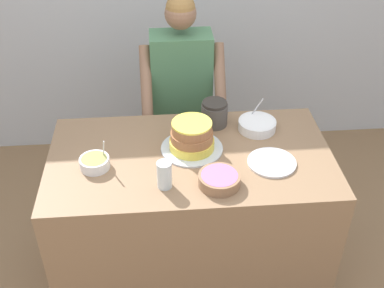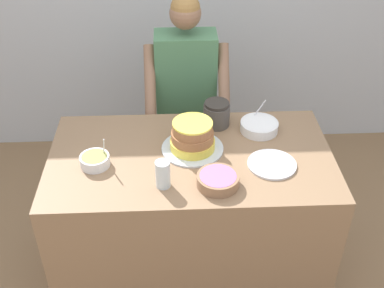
# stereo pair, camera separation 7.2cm
# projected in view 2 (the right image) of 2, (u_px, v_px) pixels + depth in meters

# --- Properties ---
(counter) EXTENTS (1.47, 0.81, 0.94)m
(counter) POSITION_uv_depth(u_px,v_px,m) (191.00, 220.00, 2.75)
(counter) COLOR #8C6B4C
(counter) RESTS_ON ground_plane
(person_baker) EXTENTS (0.51, 0.44, 1.54)m
(person_baker) POSITION_uv_depth(u_px,v_px,m) (186.00, 90.00, 3.05)
(person_baker) COLOR #2D2D38
(person_baker) RESTS_ON ground_plane
(cake) EXTENTS (0.32, 0.32, 0.17)m
(cake) POSITION_uv_depth(u_px,v_px,m) (192.00, 138.00, 2.47)
(cake) COLOR silver
(cake) RESTS_ON counter
(frosting_bowl_white) EXTENTS (0.21, 0.21, 0.15)m
(frosting_bowl_white) POSITION_uv_depth(u_px,v_px,m) (259.00, 126.00, 2.64)
(frosting_bowl_white) COLOR white
(frosting_bowl_white) RESTS_ON counter
(frosting_bowl_olive) EXTENTS (0.15, 0.15, 0.17)m
(frosting_bowl_olive) POSITION_uv_depth(u_px,v_px,m) (95.00, 160.00, 2.39)
(frosting_bowl_olive) COLOR white
(frosting_bowl_olive) RESTS_ON counter
(frosting_bowl_purple) EXTENTS (0.20, 0.20, 0.06)m
(frosting_bowl_purple) POSITION_uv_depth(u_px,v_px,m) (218.00, 180.00, 2.27)
(frosting_bowl_purple) COLOR #936B4C
(frosting_bowl_purple) RESTS_ON counter
(drinking_glass) EXTENTS (0.07, 0.07, 0.14)m
(drinking_glass) POSITION_uv_depth(u_px,v_px,m) (163.00, 174.00, 2.24)
(drinking_glass) COLOR silver
(drinking_glass) RESTS_ON counter
(ceramic_plate) EXTENTS (0.25, 0.25, 0.01)m
(ceramic_plate) POSITION_uv_depth(u_px,v_px,m) (272.00, 164.00, 2.40)
(ceramic_plate) COLOR silver
(ceramic_plate) RESTS_ON counter
(stoneware_jar) EXTENTS (0.15, 0.15, 0.14)m
(stoneware_jar) POSITION_uv_depth(u_px,v_px,m) (217.00, 114.00, 2.67)
(stoneware_jar) COLOR #4C4742
(stoneware_jar) RESTS_ON counter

